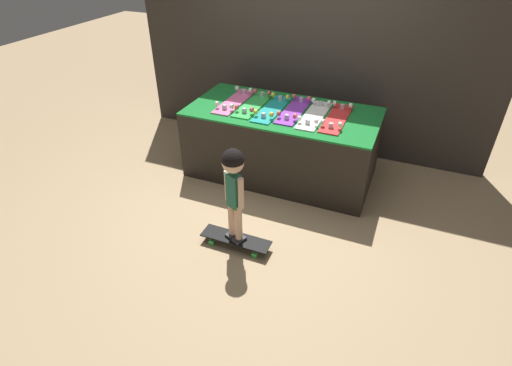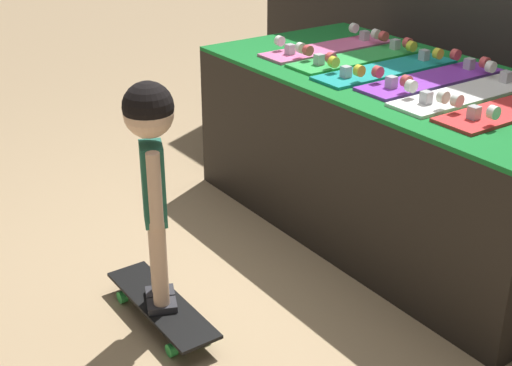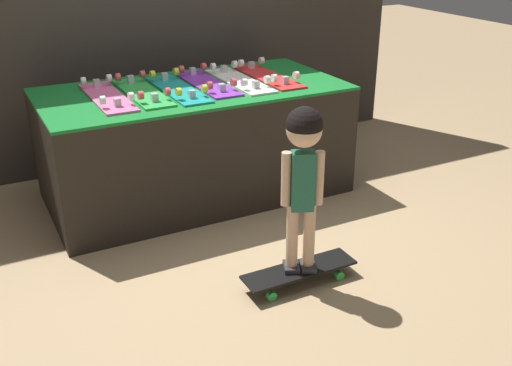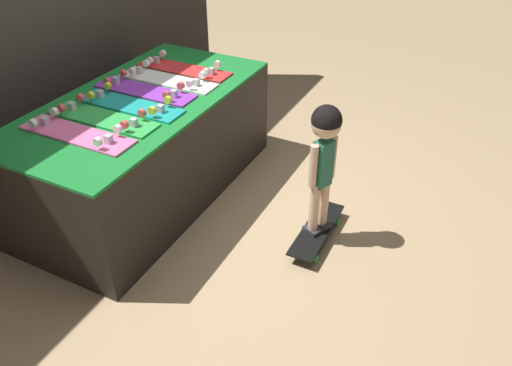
% 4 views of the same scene
% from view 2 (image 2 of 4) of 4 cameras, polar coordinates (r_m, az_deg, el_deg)
% --- Properties ---
extents(ground_plane, '(16.00, 16.00, 0.00)m').
position_cam_2_polar(ground_plane, '(3.34, 2.99, -6.41)').
color(ground_plane, tan).
extents(display_rack, '(2.06, 1.02, 0.79)m').
position_cam_2_polar(display_rack, '(3.56, 11.48, 2.30)').
color(display_rack, black).
rests_on(display_rack, ground_plane).
extents(skateboard_pink_on_rack, '(0.20, 0.78, 0.09)m').
position_cam_2_polar(skateboard_pink_on_rack, '(3.84, 5.81, 10.81)').
color(skateboard_pink_on_rack, pink).
rests_on(skateboard_pink_on_rack, display_rack).
extents(skateboard_green_on_rack, '(0.20, 0.78, 0.09)m').
position_cam_2_polar(skateboard_green_on_rack, '(3.67, 8.18, 10.01)').
color(skateboard_green_on_rack, green).
rests_on(skateboard_green_on_rack, display_rack).
extents(skateboard_teal_on_rack, '(0.20, 0.78, 0.09)m').
position_cam_2_polar(skateboard_teal_on_rack, '(3.49, 10.37, 9.05)').
color(skateboard_teal_on_rack, teal).
rests_on(skateboard_teal_on_rack, display_rack).
extents(skateboard_purple_on_rack, '(0.20, 0.78, 0.09)m').
position_cam_2_polar(skateboard_purple_on_rack, '(3.37, 13.86, 8.19)').
color(skateboard_purple_on_rack, purple).
rests_on(skateboard_purple_on_rack, display_rack).
extents(skateboard_white_on_rack, '(0.20, 0.78, 0.09)m').
position_cam_2_polar(skateboard_white_on_rack, '(3.21, 16.53, 7.00)').
color(skateboard_white_on_rack, white).
rests_on(skateboard_white_on_rack, display_rack).
extents(skateboard_on_floor, '(0.65, 0.18, 0.09)m').
position_cam_2_polar(skateboard_on_floor, '(2.94, -7.57, -9.73)').
color(skateboard_on_floor, black).
rests_on(skateboard_on_floor, ground_plane).
extents(child, '(0.21, 0.19, 0.92)m').
position_cam_2_polar(child, '(2.63, -8.38, 2.25)').
color(child, '#2D2D33').
rests_on(child, skateboard_on_floor).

